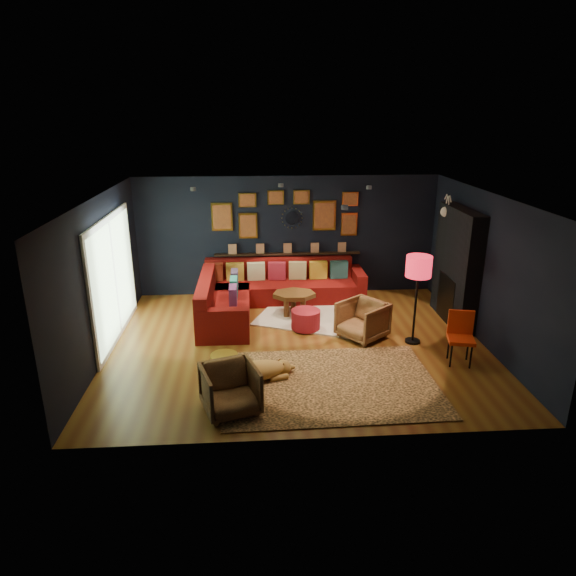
{
  "coord_description": "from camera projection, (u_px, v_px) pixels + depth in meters",
  "views": [
    {
      "loc": [
        -0.74,
        -8.18,
        3.9
      ],
      "look_at": [
        -0.15,
        0.3,
        0.95
      ],
      "focal_mm": 32.0,
      "sensor_mm": 36.0,
      "label": 1
    }
  ],
  "objects": [
    {
      "name": "gold_stool",
      "position": [
        225.0,
        370.0,
        7.6
      ],
      "size": [
        0.41,
        0.41,
        0.51
      ],
      "primitive_type": "cylinder",
      "color": "gold",
      "rests_on": "ground"
    },
    {
      "name": "coffee_table",
      "position": [
        294.0,
        297.0,
        10.23
      ],
      "size": [
        0.89,
        0.67,
        0.44
      ],
      "rotation": [
        0.0,
        0.0,
        -0.02
      ],
      "color": "brown",
      "rests_on": "shag_rug"
    },
    {
      "name": "shag_rug",
      "position": [
        317.0,
        317.0,
        10.2
      ],
      "size": [
        2.68,
        2.35,
        0.03
      ],
      "primitive_type": "cube",
      "rotation": [
        0.0,
        0.0,
        -0.39
      ],
      "color": "silver",
      "rests_on": "ground"
    },
    {
      "name": "orange_chair",
      "position": [
        461.0,
        333.0,
        8.26
      ],
      "size": [
        0.49,
        0.49,
        0.86
      ],
      "rotation": [
        0.0,
        0.0,
        -0.23
      ],
      "color": "black",
      "rests_on": "ground"
    },
    {
      "name": "deer_head",
      "position": [
        454.0,
        212.0,
        9.89
      ],
      "size": [
        0.5,
        0.28,
        0.45
      ],
      "color": "white",
      "rests_on": "fireplace"
    },
    {
      "name": "floor_lamp",
      "position": [
        418.0,
        270.0,
        8.68
      ],
      "size": [
        0.44,
        0.44,
        1.59
      ],
      "color": "black",
      "rests_on": "ground"
    },
    {
      "name": "sectional",
      "position": [
        261.0,
        293.0,
        10.59
      ],
      "size": [
        3.41,
        2.69,
        0.86
      ],
      "color": "maroon",
      "rests_on": "ground"
    },
    {
      "name": "gallery_wall",
      "position": [
        287.0,
        213.0,
        11.0
      ],
      "size": [
        3.15,
        0.04,
        1.02
      ],
      "color": "gold",
      "rests_on": "room_walls"
    },
    {
      "name": "floor",
      "position": [
        298.0,
        344.0,
        9.03
      ],
      "size": [
        6.5,
        6.5,
        0.0
      ],
      "primitive_type": "plane",
      "color": "brown",
      "rests_on": "ground"
    },
    {
      "name": "leopard_rug",
      "position": [
        330.0,
        383.0,
        7.73
      ],
      "size": [
        3.24,
        2.34,
        0.02
      ],
      "primitive_type": "cube",
      "rotation": [
        0.0,
        0.0,
        0.02
      ],
      "color": "tan",
      "rests_on": "ground"
    },
    {
      "name": "armchair_right",
      "position": [
        362.0,
        318.0,
        9.17
      ],
      "size": [
        0.99,
        1.0,
        0.75
      ],
      "primitive_type": "imported",
      "rotation": [
        0.0,
        0.0,
        -0.9
      ],
      "color": "#C07E46",
      "rests_on": "ground"
    },
    {
      "name": "fireplace",
      "position": [
        456.0,
        270.0,
        9.75
      ],
      "size": [
        0.31,
        1.6,
        2.2
      ],
      "color": "black",
      "rests_on": "ground"
    },
    {
      "name": "sliding_door",
      "position": [
        114.0,
        278.0,
        9.03
      ],
      "size": [
        0.06,
        2.8,
        2.2
      ],
      "color": "white",
      "rests_on": "ground"
    },
    {
      "name": "sunburst_mirror",
      "position": [
        292.0,
        218.0,
        11.05
      ],
      "size": [
        0.47,
        0.16,
        0.47
      ],
      "color": "silver",
      "rests_on": "room_walls"
    },
    {
      "name": "pouf",
      "position": [
        306.0,
        319.0,
        9.58
      ],
      "size": [
        0.54,
        0.54,
        0.35
      ],
      "primitive_type": "cylinder",
      "color": "maroon",
      "rests_on": "shag_rug"
    },
    {
      "name": "room_walls",
      "position": [
        299.0,
        257.0,
        8.51
      ],
      "size": [
        6.5,
        6.5,
        6.5
      ],
      "color": "black",
      "rests_on": "ground"
    },
    {
      "name": "dog",
      "position": [
        255.0,
        368.0,
        7.74
      ],
      "size": [
        1.41,
        0.97,
        0.41
      ],
      "primitive_type": null,
      "rotation": [
        0.0,
        0.0,
        0.28
      ],
      "color": "#B18142",
      "rests_on": "leopard_rug"
    },
    {
      "name": "ceiling_spots",
      "position": [
        295.0,
        191.0,
        8.95
      ],
      "size": [
        3.3,
        2.5,
        0.06
      ],
      "color": "black",
      "rests_on": "room_walls"
    },
    {
      "name": "armchair_left",
      "position": [
        230.0,
        387.0,
        6.91
      ],
      "size": [
        0.89,
        0.86,
        0.74
      ],
      "primitive_type": "imported",
      "rotation": [
        0.0,
        0.0,
        0.31
      ],
      "color": "#C07E46",
      "rests_on": "ground"
    },
    {
      "name": "ledge",
      "position": [
        288.0,
        254.0,
        11.26
      ],
      "size": [
        3.2,
        0.12,
        0.04
      ],
      "primitive_type": "cube",
      "color": "black",
      "rests_on": "room_walls"
    }
  ]
}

